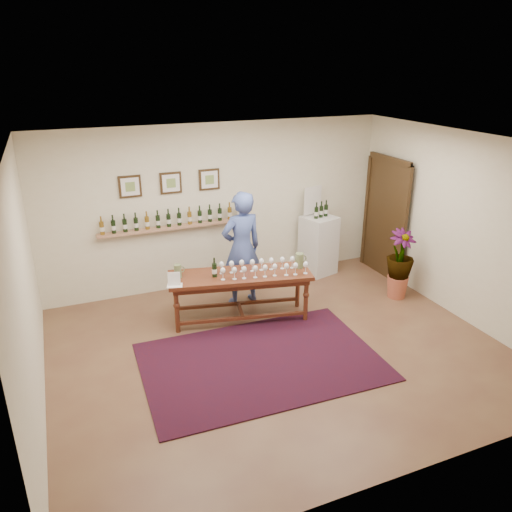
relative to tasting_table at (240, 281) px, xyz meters
name	(u,v)px	position (x,y,z in m)	size (l,w,h in m)	color
ground	(278,349)	(0.16, -1.03, -0.64)	(6.00, 6.00, 0.00)	brown
room_shell	(343,218)	(2.27, 0.82, 0.48)	(6.00, 6.00, 6.00)	beige
rug	(261,361)	(-0.17, -1.23, -0.63)	(3.09, 2.06, 0.02)	#4C0D14
tasting_table	(240,281)	(0.00, 0.00, 0.00)	(2.22, 1.10, 0.75)	#421D10
table_glasses	(264,267)	(0.33, -0.12, 0.21)	(1.44, 0.33, 0.20)	white
table_bottles	(214,267)	(-0.38, 0.08, 0.25)	(0.25, 0.15, 0.27)	black
pitcher_left	(178,271)	(-0.89, 0.22, 0.21)	(0.13, 0.13, 0.20)	#627146
pitcher_right	(299,261)	(0.93, -0.13, 0.23)	(0.15, 0.15, 0.23)	#627146
menu_card	(174,279)	(-1.00, -0.03, 0.21)	(0.21, 0.16, 0.19)	silver
display_pedestal	(318,245)	(1.98, 1.15, -0.10)	(0.54, 0.54, 1.08)	silver
pedestal_bottles	(321,210)	(1.99, 1.12, 0.58)	(0.28, 0.07, 0.28)	black
info_sign	(313,200)	(1.91, 1.31, 0.72)	(0.40, 0.02, 0.56)	silver
potted_plant	(400,264)	(2.70, -0.30, -0.05)	(0.54, 0.54, 1.02)	#A95138
person	(242,249)	(0.23, 0.54, 0.29)	(0.68, 0.45, 1.87)	#3B4D8B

